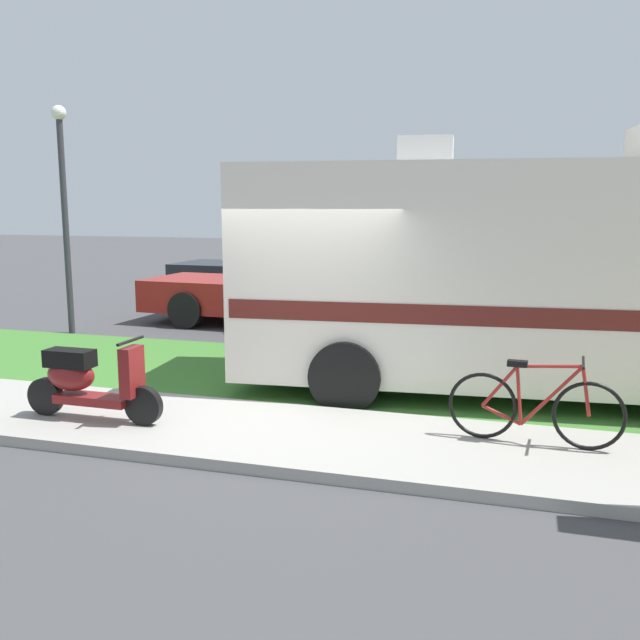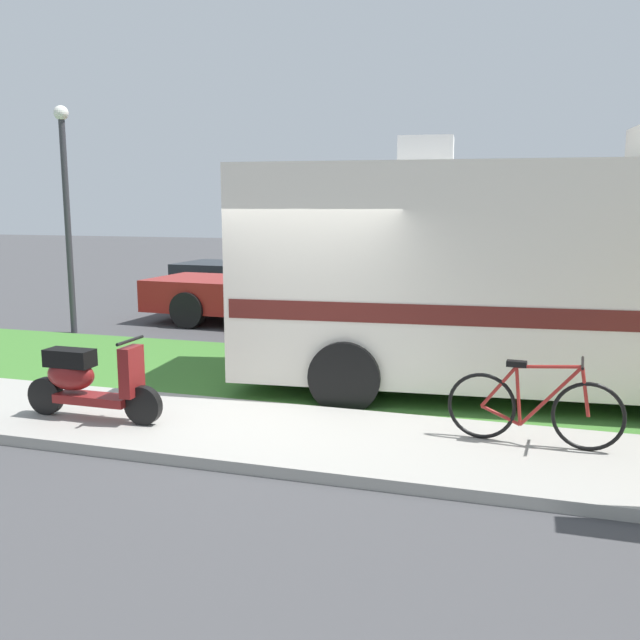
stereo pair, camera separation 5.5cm
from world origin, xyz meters
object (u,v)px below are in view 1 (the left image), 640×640
Objects in this scene: scooter at (87,380)px; pickup_truck_far at (305,266)px; bicycle at (534,407)px; street_lamp_post at (64,198)px; motorhome_rv at (510,270)px; pickup_truck_near at (308,281)px.

scooter is 10.60m from pickup_truck_far.
street_lamp_post is (-8.80, 4.45, 2.15)m from bicycle.
motorhome_rv is 5.46m from scooter.
motorhome_rv is at bearing 98.69° from bicycle.
bicycle is 0.40× the size of street_lamp_post.
motorhome_rv is 8.79m from street_lamp_post.
pickup_truck_near is 0.99× the size of pickup_truck_far.
street_lamp_post is (-4.33, -1.98, 1.69)m from pickup_truck_near.
scooter is 6.72m from street_lamp_post.
motorhome_rv is 1.60× the size of street_lamp_post.
pickup_truck_far reaches higher than bicycle.
street_lamp_post is (-3.13, -5.52, 1.71)m from pickup_truck_far.
bicycle is 11.48m from pickup_truck_far.
pickup_truck_far is at bearing 119.60° from bicycle.
street_lamp_post reaches higher than pickup_truck_near.
pickup_truck_near is at bearing 124.76° from bicycle.
pickup_truck_far is at bearing 94.29° from scooter.
motorhome_rv reaches higher than scooter.
pickup_truck_far is (-1.20, 3.54, -0.02)m from pickup_truck_near.
street_lamp_post reaches higher than pickup_truck_far.
street_lamp_post is at bearing 165.29° from motorhome_rv.
motorhome_rv is at bearing -55.47° from pickup_truck_far.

